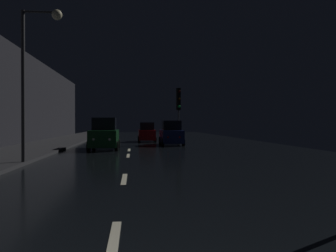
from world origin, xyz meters
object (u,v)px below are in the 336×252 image
object	(u,v)px
traffic_light_far_right	(178,103)
car_distant_taillights	(147,133)
car_approaching_headlights	(104,135)
car_parked_right_far	(171,134)
streetlamp_overhead	(35,60)

from	to	relation	value
traffic_light_far_right	car_distant_taillights	size ratio (longest dim) A/B	1.31
traffic_light_far_right	car_approaching_headlights	xyz separation A→B (m)	(-5.83, -5.83, -2.50)
car_parked_right_far	car_distant_taillights	xyz separation A→B (m)	(-1.79, 5.32, -0.06)
traffic_light_far_right	car_approaching_headlights	bearing A→B (deg)	-57.36
streetlamp_overhead	car_distant_taillights	bearing A→B (deg)	73.54
car_distant_taillights	car_parked_right_far	bearing A→B (deg)	-161.40
streetlamp_overhead	car_parked_right_far	bearing A→B (deg)	60.98
streetlamp_overhead	car_approaching_headlights	xyz separation A→B (m)	(2.18, 8.83, -3.45)
streetlamp_overhead	car_approaching_headlights	world-z (taller)	streetlamp_overhead
car_approaching_headlights	car_parked_right_far	size ratio (longest dim) A/B	1.08
car_approaching_headlights	car_parked_right_far	xyz separation A→B (m)	(5.02, 4.14, -0.08)
car_distant_taillights	car_approaching_headlights	bearing A→B (deg)	161.16
car_approaching_headlights	traffic_light_far_right	bearing A→B (deg)	135.01
streetlamp_overhead	traffic_light_far_right	bearing A→B (deg)	61.37
car_parked_right_far	traffic_light_far_right	bearing A→B (deg)	-25.55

